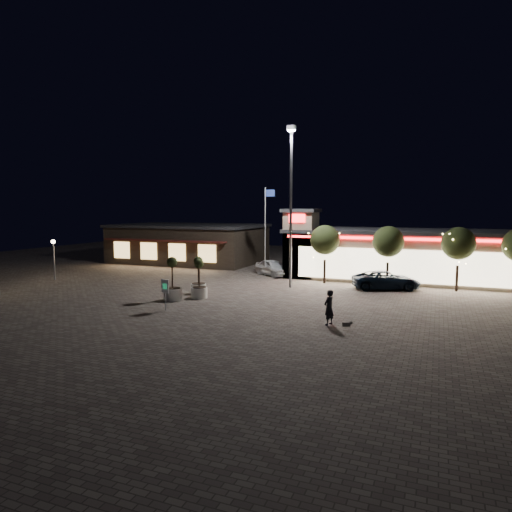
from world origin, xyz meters
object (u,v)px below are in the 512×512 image
at_px(planter_mid, 172,287).
at_px(pedestrian, 329,307).
at_px(white_sedan, 273,268).
at_px(pickup_truck, 386,280).
at_px(planter_left, 198,282).
at_px(valet_sign, 165,289).

bearing_deg(planter_mid, pedestrian, -12.60).
bearing_deg(white_sedan, pedestrian, -111.50).
relative_size(pickup_truck, planter_mid, 1.73).
distance_m(white_sedan, planter_left, 10.65).
bearing_deg(planter_left, valet_sign, -82.05).
xyz_separation_m(pedestrian, planter_mid, (-11.22, 2.51, -0.04)).
relative_size(white_sedan, pedestrian, 2.29).
bearing_deg(valet_sign, white_sedan, 85.77).
distance_m(pickup_truck, valet_sign, 17.03).
height_order(pickup_truck, valet_sign, valet_sign).
bearing_deg(white_sedan, valet_sign, -145.02).
relative_size(pedestrian, planter_left, 0.69).
bearing_deg(valet_sign, pickup_truck, 47.08).
bearing_deg(pickup_truck, pedestrian, 150.48).
distance_m(pickup_truck, white_sedan, 10.98).
bearing_deg(pedestrian, planter_mid, -79.73).
bearing_deg(pedestrian, pickup_truck, -164.92).
xyz_separation_m(planter_mid, valet_sign, (1.29, -2.85, 0.42)).
bearing_deg(pickup_truck, planter_left, 97.74).
relative_size(planter_mid, valet_sign, 1.55).
xyz_separation_m(pickup_truck, planter_left, (-12.35, -6.98, 0.13)).
bearing_deg(pedestrian, white_sedan, -127.85).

